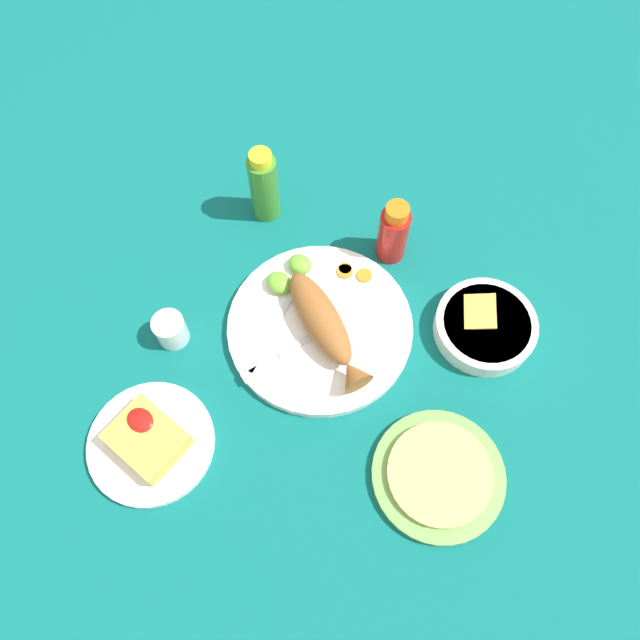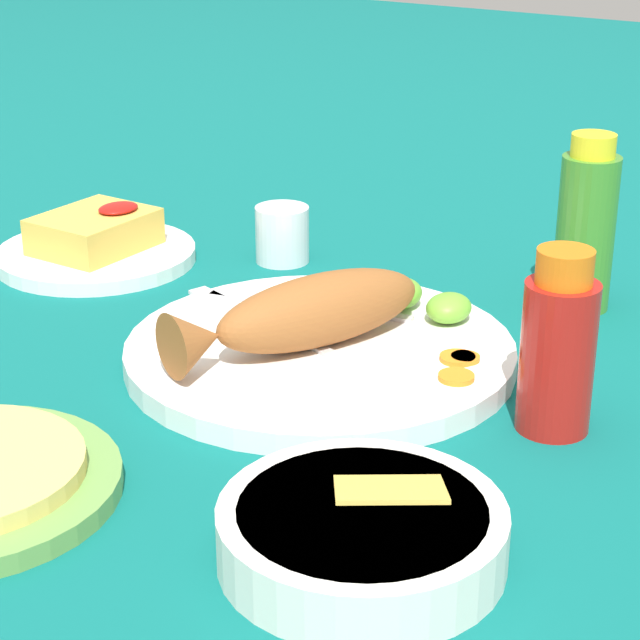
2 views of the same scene
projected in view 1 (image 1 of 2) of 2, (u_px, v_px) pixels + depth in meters
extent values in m
plane|color=#0C605B|center=(320.00, 329.00, 1.07)|extent=(4.00, 4.00, 0.00)
cylinder|color=white|center=(320.00, 327.00, 1.06)|extent=(0.31, 0.31, 0.02)
ellipsoid|color=#935628|center=(320.00, 318.00, 1.03)|extent=(0.19, 0.13, 0.06)
cone|color=#935628|center=(353.00, 374.00, 0.99)|extent=(0.06, 0.06, 0.05)
cube|color=silver|center=(309.00, 340.00, 1.04)|extent=(0.04, 0.11, 0.00)
cube|color=silver|center=(262.00, 369.00, 1.02)|extent=(0.04, 0.07, 0.00)
cube|color=silver|center=(284.00, 309.00, 1.06)|extent=(0.04, 0.11, 0.00)
cube|color=silver|center=(258.00, 353.00, 1.03)|extent=(0.03, 0.07, 0.00)
cylinder|color=orange|center=(366.00, 277.00, 1.09)|extent=(0.03, 0.03, 0.00)
cylinder|color=orange|center=(345.00, 271.00, 1.10)|extent=(0.03, 0.03, 0.00)
cylinder|color=orange|center=(345.00, 268.00, 1.10)|extent=(0.02, 0.02, 0.00)
ellipsoid|color=#6BB233|center=(300.00, 264.00, 1.09)|extent=(0.04, 0.04, 0.02)
ellipsoid|color=#6BB233|center=(279.00, 283.00, 1.07)|extent=(0.05, 0.04, 0.03)
cylinder|color=#B21914|center=(393.00, 235.00, 1.09)|extent=(0.05, 0.05, 0.11)
cylinder|color=orange|center=(397.00, 213.00, 1.02)|extent=(0.04, 0.04, 0.02)
cylinder|color=#3D8428|center=(264.00, 188.00, 1.11)|extent=(0.05, 0.05, 0.14)
cylinder|color=yellow|center=(260.00, 158.00, 1.04)|extent=(0.04, 0.04, 0.02)
cylinder|color=silver|center=(171.00, 330.00, 1.04)|extent=(0.05, 0.05, 0.06)
cylinder|color=white|center=(173.00, 334.00, 1.05)|extent=(0.04, 0.04, 0.03)
cylinder|color=white|center=(151.00, 443.00, 0.98)|extent=(0.20, 0.20, 0.01)
cube|color=gold|center=(147.00, 439.00, 0.96)|extent=(0.11, 0.09, 0.04)
ellipsoid|color=#AD140F|center=(140.00, 420.00, 0.95)|extent=(0.04, 0.03, 0.01)
cylinder|color=white|center=(485.00, 327.00, 1.05)|extent=(0.17, 0.17, 0.04)
cylinder|color=olive|center=(487.00, 324.00, 1.04)|extent=(0.15, 0.15, 0.01)
cube|color=gold|center=(473.00, 312.00, 1.04)|extent=(0.10, 0.10, 0.02)
cylinder|color=#6B9E4C|center=(438.00, 476.00, 0.96)|extent=(0.21, 0.21, 0.01)
cylinder|color=#E0C666|center=(440.00, 474.00, 0.94)|extent=(0.16, 0.16, 0.01)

